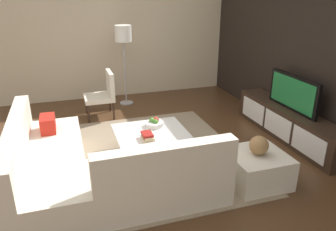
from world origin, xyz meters
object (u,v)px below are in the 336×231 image
(sectional_couch, at_px, (88,169))
(fruit_bowl, at_px, (154,123))
(ottoman, at_px, (256,168))
(decorative_ball, at_px, (259,145))
(floor_lamp, at_px, (123,38))
(television, at_px, (293,93))
(book_stack, at_px, (147,136))
(media_console, at_px, (289,124))
(accent_chair_near, at_px, (104,92))
(coffee_table, at_px, (151,143))

(sectional_couch, bearing_deg, fruit_bowl, 127.04)
(ottoman, xyz_separation_m, decorative_ball, (0.00, 0.00, 0.32))
(floor_lamp, xyz_separation_m, ottoman, (3.52, 0.97, -1.18))
(decorative_ball, bearing_deg, fruit_bowl, -142.87)
(ottoman, bearing_deg, television, 129.16)
(ottoman, xyz_separation_m, book_stack, (-0.88, -1.19, 0.22))
(decorative_ball, bearing_deg, media_console, 129.17)
(floor_lamp, relative_size, fruit_bowl, 5.83)
(accent_chair_near, xyz_separation_m, decorative_ball, (2.92, 1.50, 0.03))
(media_console, xyz_separation_m, fruit_bowl, (-0.28, -2.19, 0.18))
(media_console, height_order, decorative_ball, decorative_ball)
(book_stack, bearing_deg, sectional_couch, -65.03)
(ottoman, xyz_separation_m, fruit_bowl, (-1.28, -0.97, 0.23))
(book_stack, bearing_deg, coffee_table, 152.77)
(media_console, bearing_deg, fruit_bowl, -97.38)
(fruit_bowl, xyz_separation_m, decorative_ball, (1.28, 0.97, 0.09))
(sectional_couch, relative_size, coffee_table, 2.34)
(media_console, distance_m, ottoman, 1.58)
(floor_lamp, height_order, ottoman, floor_lamp)
(accent_chair_near, relative_size, fruit_bowl, 3.11)
(television, height_order, book_stack, television)
(media_console, height_order, floor_lamp, floor_lamp)
(television, relative_size, sectional_couch, 0.47)
(accent_chair_near, bearing_deg, television, 61.96)
(fruit_bowl, bearing_deg, decorative_ball, 37.13)
(sectional_couch, height_order, coffee_table, sectional_couch)
(sectional_couch, bearing_deg, ottoman, 76.48)
(floor_lamp, relative_size, decorative_ball, 6.86)
(media_console, xyz_separation_m, accent_chair_near, (-1.92, -2.72, 0.24))
(fruit_bowl, bearing_deg, book_stack, -28.00)
(book_stack, bearing_deg, television, 92.86)
(accent_chair_near, bearing_deg, decorative_ball, 34.36)
(fruit_bowl, relative_size, book_stack, 1.28)
(coffee_table, height_order, fruit_bowl, fruit_bowl)
(media_console, distance_m, floor_lamp, 3.53)
(ottoman, relative_size, book_stack, 3.19)
(sectional_couch, relative_size, accent_chair_near, 2.75)
(accent_chair_near, height_order, fruit_bowl, accent_chair_near)
(sectional_couch, distance_m, accent_chair_near, 2.50)
(sectional_couch, distance_m, decorative_ball, 2.09)
(accent_chair_near, distance_m, ottoman, 3.29)
(media_console, height_order, coffee_table, media_console)
(television, bearing_deg, media_console, -90.00)
(sectional_couch, height_order, fruit_bowl, sectional_couch)
(floor_lamp, bearing_deg, media_console, 40.94)
(media_console, bearing_deg, decorative_ball, -50.83)
(television, height_order, decorative_ball, television)
(accent_chair_near, xyz_separation_m, fruit_bowl, (1.64, 0.53, -0.06))
(television, distance_m, decorative_ball, 1.60)
(television, xyz_separation_m, ottoman, (1.00, -1.22, -0.58))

